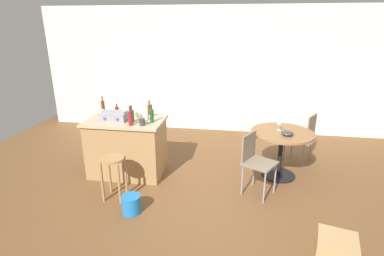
{
  "coord_description": "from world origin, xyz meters",
  "views": [
    {
      "loc": [
        0.43,
        -3.66,
        2.32
      ],
      "look_at": [
        -0.24,
        0.62,
        0.81
      ],
      "focal_mm": 28.04,
      "sensor_mm": 36.0,
      "label": 1
    }
  ],
  "objects_px": {
    "folding_chair_far": "(303,134)",
    "bottle_3": "(150,111)",
    "bottle_1": "(152,116)",
    "plastic_bucket": "(131,204)",
    "bottle_0": "(103,107)",
    "bottle_4": "(117,111)",
    "wine_glass": "(279,124)",
    "bottle_5": "(132,116)",
    "cup_4": "(136,115)",
    "cup_2": "(128,113)",
    "cup_0": "(146,117)",
    "cup_1": "(102,113)",
    "toolbox": "(115,116)",
    "cardboard_box": "(336,250)",
    "wooden_stool": "(113,169)",
    "bottle_2": "(130,118)",
    "cup_3": "(142,122)",
    "dining_table": "(281,143)",
    "kitchen_island": "(127,146)",
    "serving_bowl": "(287,133)",
    "folding_chair_near": "(256,159)"
  },
  "relations": [
    {
      "from": "wine_glass",
      "to": "cardboard_box",
      "type": "height_order",
      "value": "wine_glass"
    },
    {
      "from": "folding_chair_far",
      "to": "bottle_3",
      "type": "xyz_separation_m",
      "value": [
        -2.53,
        -0.69,
        0.5
      ]
    },
    {
      "from": "bottle_3",
      "to": "cup_2",
      "type": "bearing_deg",
      "value": 176.39
    },
    {
      "from": "dining_table",
      "to": "kitchen_island",
      "type": "bearing_deg",
      "value": -173.74
    },
    {
      "from": "kitchen_island",
      "to": "serving_bowl",
      "type": "height_order",
      "value": "kitchen_island"
    },
    {
      "from": "bottle_5",
      "to": "cup_4",
      "type": "relative_size",
      "value": 2.21
    },
    {
      "from": "folding_chair_far",
      "to": "cup_2",
      "type": "bearing_deg",
      "value": -167.11
    },
    {
      "from": "cardboard_box",
      "to": "cup_0",
      "type": "bearing_deg",
      "value": 147.09
    },
    {
      "from": "wooden_stool",
      "to": "toolbox",
      "type": "xyz_separation_m",
      "value": [
        -0.23,
        0.7,
        0.54
      ]
    },
    {
      "from": "folding_chair_near",
      "to": "cup_2",
      "type": "distance_m",
      "value": 2.15
    },
    {
      "from": "bottle_1",
      "to": "cardboard_box",
      "type": "xyz_separation_m",
      "value": [
        2.33,
        -1.48,
        -0.88
      ]
    },
    {
      "from": "cup_3",
      "to": "serving_bowl",
      "type": "relative_size",
      "value": 0.66
    },
    {
      "from": "bottle_0",
      "to": "bottle_4",
      "type": "distance_m",
      "value": 0.27
    },
    {
      "from": "bottle_3",
      "to": "cup_3",
      "type": "height_order",
      "value": "bottle_3"
    },
    {
      "from": "toolbox",
      "to": "cardboard_box",
      "type": "height_order",
      "value": "toolbox"
    },
    {
      "from": "bottle_1",
      "to": "plastic_bucket",
      "type": "height_order",
      "value": "bottle_1"
    },
    {
      "from": "cup_0",
      "to": "plastic_bucket",
      "type": "xyz_separation_m",
      "value": [
        0.11,
        -1.1,
        -0.84
      ]
    },
    {
      "from": "cup_1",
      "to": "cup_3",
      "type": "xyz_separation_m",
      "value": [
        0.8,
        -0.36,
        0.0
      ]
    },
    {
      "from": "cup_4",
      "to": "kitchen_island",
      "type": "bearing_deg",
      "value": -139.15
    },
    {
      "from": "bottle_5",
      "to": "serving_bowl",
      "type": "xyz_separation_m",
      "value": [
        2.31,
        0.25,
        -0.23
      ]
    },
    {
      "from": "bottle_3",
      "to": "bottle_4",
      "type": "height_order",
      "value": "bottle_3"
    },
    {
      "from": "toolbox",
      "to": "cup_0",
      "type": "relative_size",
      "value": 3.43
    },
    {
      "from": "bottle_3",
      "to": "cup_1",
      "type": "relative_size",
      "value": 2.19
    },
    {
      "from": "bottle_2",
      "to": "serving_bowl",
      "type": "relative_size",
      "value": 1.64
    },
    {
      "from": "bottle_2",
      "to": "cardboard_box",
      "type": "bearing_deg",
      "value": -26.39
    },
    {
      "from": "bottle_0",
      "to": "plastic_bucket",
      "type": "xyz_separation_m",
      "value": [
        0.9,
        -1.32,
        -0.91
      ]
    },
    {
      "from": "bottle_1",
      "to": "wine_glass",
      "type": "relative_size",
      "value": 1.95
    },
    {
      "from": "wine_glass",
      "to": "bottle_3",
      "type": "bearing_deg",
      "value": -175.71
    },
    {
      "from": "cup_1",
      "to": "cup_0",
      "type": "bearing_deg",
      "value": -6.23
    },
    {
      "from": "wine_glass",
      "to": "cardboard_box",
      "type": "bearing_deg",
      "value": -77.71
    },
    {
      "from": "cup_2",
      "to": "serving_bowl",
      "type": "height_order",
      "value": "cup_2"
    },
    {
      "from": "folding_chair_near",
      "to": "cup_3",
      "type": "relative_size",
      "value": 7.46
    },
    {
      "from": "folding_chair_far",
      "to": "cup_4",
      "type": "distance_m",
      "value": 2.87
    },
    {
      "from": "cup_0",
      "to": "cup_1",
      "type": "height_order",
      "value": "cup_1"
    },
    {
      "from": "cup_4",
      "to": "wine_glass",
      "type": "height_order",
      "value": "cup_4"
    },
    {
      "from": "cup_1",
      "to": "cup_3",
      "type": "relative_size",
      "value": 1.06
    },
    {
      "from": "bottle_5",
      "to": "cup_2",
      "type": "relative_size",
      "value": 2.47
    },
    {
      "from": "cup_2",
      "to": "serving_bowl",
      "type": "distance_m",
      "value": 2.51
    },
    {
      "from": "cup_3",
      "to": "cup_4",
      "type": "relative_size",
      "value": 0.98
    },
    {
      "from": "wooden_stool",
      "to": "cup_0",
      "type": "relative_size",
      "value": 5.37
    },
    {
      "from": "bottle_4",
      "to": "cup_1",
      "type": "distance_m",
      "value": 0.24
    },
    {
      "from": "bottle_2",
      "to": "bottle_4",
      "type": "bearing_deg",
      "value": 130.45
    },
    {
      "from": "bottle_2",
      "to": "cup_0",
      "type": "bearing_deg",
      "value": 67.39
    },
    {
      "from": "bottle_1",
      "to": "plastic_bucket",
      "type": "distance_m",
      "value": 1.34
    },
    {
      "from": "cup_1",
      "to": "bottle_2",
      "type": "bearing_deg",
      "value": -31.91
    },
    {
      "from": "cup_3",
      "to": "bottle_0",
      "type": "bearing_deg",
      "value": 149.34
    },
    {
      "from": "toolbox",
      "to": "plastic_bucket",
      "type": "height_order",
      "value": "toolbox"
    },
    {
      "from": "bottle_3",
      "to": "serving_bowl",
      "type": "bearing_deg",
      "value": -1.67
    },
    {
      "from": "toolbox",
      "to": "plastic_bucket",
      "type": "relative_size",
      "value": 1.59
    },
    {
      "from": "toolbox",
      "to": "bottle_1",
      "type": "distance_m",
      "value": 0.6
    }
  ]
}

